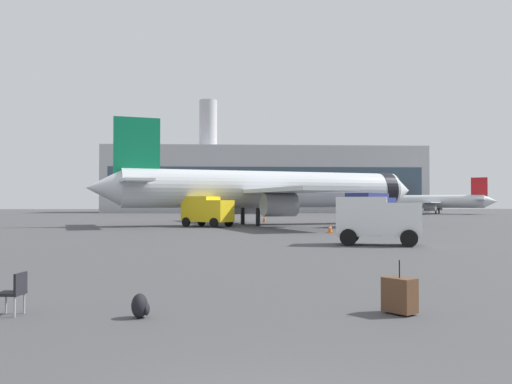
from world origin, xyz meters
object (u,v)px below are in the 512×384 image
airplane_taxiing (431,202)px  cargo_van (377,218)px  airplane_at_gate (266,190)px  rolling_suitcase (400,295)px  traveller_backpack (140,306)px  gate_chair (14,291)px  safety_cone_mid (330,228)px  service_truck (207,210)px  fuel_truck (371,208)px  safety_cone_far (264,219)px  safety_cone_near (368,223)px

airplane_taxiing → cargo_van: size_ratio=4.70×
airplane_at_gate → rolling_suitcase: 45.19m
cargo_van → traveller_backpack: (-9.82, -17.89, -1.22)m
cargo_van → gate_chair: (-12.41, -17.51, -0.95)m
airplane_taxiing → traveller_backpack: bearing=-114.0°
safety_cone_mid → cargo_van: bearing=-88.9°
cargo_van → safety_cone_mid: 12.20m
service_truck → cargo_van: size_ratio=1.08×
cargo_van → service_truck: bearing=113.6°
fuel_truck → traveller_backpack: 42.80m
fuel_truck → safety_cone_far: size_ratio=7.35×
traveller_backpack → cargo_van: bearing=61.2°
safety_cone_far → traveller_backpack: size_ratio=1.73×
rolling_suitcase → traveller_backpack: (-5.23, -0.08, -0.16)m
traveller_backpack → airplane_taxiing: bearing=66.0°
service_truck → traveller_backpack: service_truck is taller
safety_cone_near → traveller_backpack: 43.78m
airplane_taxiing → service_truck: airplane_taxiing is taller
service_truck → gate_chair: 40.49m
safety_cone_near → gate_chair: size_ratio=0.79×
safety_cone_near → safety_cone_mid: bearing=-118.2°
rolling_suitcase → traveller_backpack: 5.23m
airplane_at_gate → gate_chair: (-8.38, -44.76, -3.16)m
airplane_at_gate → cargo_van: 27.64m
cargo_van → airplane_at_gate: bearing=98.4°
rolling_suitcase → traveller_backpack: size_ratio=2.29×
service_truck → rolling_suitcase: size_ratio=4.69×
service_truck → rolling_suitcase: 41.08m
safety_cone_mid → service_truck: bearing=132.3°
airplane_taxiing → rolling_suitcase: airplane_taxiing is taller
airplane_at_gate → gate_chair: airplane_at_gate is taller
safety_cone_mid → traveller_backpack: size_ratio=1.42×
fuel_truck → safety_cone_near: bearing=89.9°
safety_cone_mid → gate_chair: (-12.18, -29.65, 0.16)m
cargo_van → gate_chair: cargo_van is taller
safety_cone_mid → safety_cone_near: bearing=61.8°
airplane_at_gate → safety_cone_near: 11.03m
gate_chair → rolling_suitcase: bearing=-2.2°
airplane_at_gate → fuel_truck: bearing=-28.6°
safety_cone_near → rolling_suitcase: size_ratio=0.62×
airplane_at_gate → safety_cone_mid: 15.93m
safety_cone_far → airplane_at_gate: bearing=-92.9°
fuel_truck → safety_cone_near: fuel_truck is taller
airplane_at_gate → fuel_truck: size_ratio=5.77×
rolling_suitcase → gate_chair: rolling_suitcase is taller
safety_cone_near → traveller_backpack: (-15.44, -40.96, -0.10)m
airplane_at_gate → fuel_truck: (9.65, -5.26, -1.88)m
safety_cone_near → traveller_backpack: bearing=-110.7°
safety_cone_near → safety_cone_mid: 12.39m
fuel_truck → gate_chair: fuel_truck is taller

